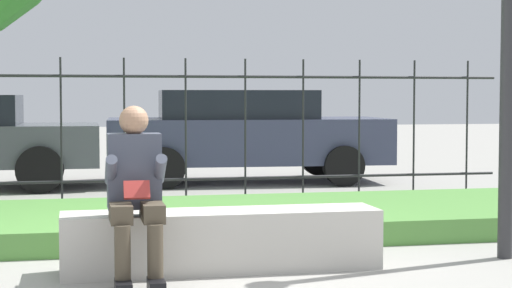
# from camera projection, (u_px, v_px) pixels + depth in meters

# --- Properties ---
(ground_plane) EXTENTS (60.00, 60.00, 0.00)m
(ground_plane) POSITION_uv_depth(u_px,v_px,m) (200.00, 271.00, 6.47)
(ground_plane) COLOR #9E9B93
(stone_bench) EXTENTS (2.41, 0.49, 0.46)m
(stone_bench) POSITION_uv_depth(u_px,v_px,m) (222.00, 244.00, 6.49)
(stone_bench) COLOR beige
(stone_bench) RESTS_ON ground_plane
(person_seated_reader) EXTENTS (0.42, 0.73, 1.26)m
(person_seated_reader) POSITION_uv_depth(u_px,v_px,m) (135.00, 186.00, 6.05)
(person_seated_reader) COLOR black
(person_seated_reader) RESTS_ON ground_plane
(grass_berm) EXTENTS (10.46, 2.32, 0.22)m
(grass_berm) POSITION_uv_depth(u_px,v_px,m) (172.00, 221.00, 8.28)
(grass_berm) COLOR #569342
(grass_berm) RESTS_ON ground_plane
(iron_fence) EXTENTS (8.46, 0.03, 1.76)m
(iron_fence) POSITION_uv_depth(u_px,v_px,m) (155.00, 131.00, 9.84)
(iron_fence) COLOR #232326
(iron_fence) RESTS_ON ground_plane
(car_parked_center) EXTENTS (4.31, 2.06, 1.40)m
(car_parked_center) POSITION_uv_depth(u_px,v_px,m) (245.00, 133.00, 13.08)
(car_parked_center) COLOR #383D56
(car_parked_center) RESTS_ON ground_plane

